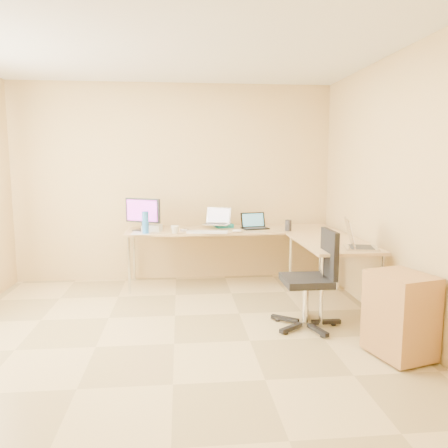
{
  "coord_description": "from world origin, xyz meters",
  "views": [
    {
      "loc": [
        0.07,
        -3.72,
        1.58
      ],
      "look_at": [
        0.55,
        1.1,
        0.9
      ],
      "focal_mm": 35.55,
      "sensor_mm": 36.0,
      "label": 1
    }
  ],
  "objects": [
    {
      "name": "cd_stack",
      "position": [
        0.12,
        1.74,
        0.74
      ],
      "size": [
        0.14,
        0.14,
        0.03
      ],
      "primitive_type": "cylinder",
      "rotation": [
        0.0,
        0.0,
        -0.3
      ],
      "color": "silver",
      "rests_on": "desk_main"
    },
    {
      "name": "mouse",
      "position": [
        0.75,
        1.55,
        0.75
      ],
      "size": [
        0.12,
        0.09,
        0.04
      ],
      "primitive_type": "ellipsoid",
      "rotation": [
        0.0,
        0.0,
        -0.18
      ],
      "color": "white",
      "rests_on": "desk_main"
    },
    {
      "name": "laptop_center",
      "position": [
        0.54,
        1.93,
        0.88
      ],
      "size": [
        0.4,
        0.36,
        0.21
      ],
      "primitive_type": "cube",
      "rotation": [
        0.0,
        0.0,
        -0.41
      ],
      "color": "silver",
      "rests_on": "desk_main"
    },
    {
      "name": "floor",
      "position": [
        0.0,
        0.0,
        0.0
      ],
      "size": [
        4.5,
        4.5,
        0.0
      ],
      "primitive_type": "plane",
      "color": "tan",
      "rests_on": "ground"
    },
    {
      "name": "book_stack",
      "position": [
        0.63,
        2.05,
        0.75
      ],
      "size": [
        0.26,
        0.32,
        0.05
      ],
      "primitive_type": "cube",
      "rotation": [
        0.0,
        0.0,
        0.18
      ],
      "color": "teal",
      "rests_on": "desk_main"
    },
    {
      "name": "black_cup",
      "position": [
        1.4,
        1.61,
        0.8
      ],
      "size": [
        0.09,
        0.09,
        0.14
      ],
      "primitive_type": "cylinder",
      "rotation": [
        0.0,
        0.0,
        -0.21
      ],
      "color": "#292627",
      "rests_on": "desk_main"
    },
    {
      "name": "laptop_black",
      "position": [
        1.02,
        1.82,
        0.83
      ],
      "size": [
        0.37,
        0.3,
        0.21
      ],
      "primitive_type": "cube",
      "rotation": [
        0.0,
        0.0,
        0.22
      ],
      "color": "black",
      "rests_on": "desk_main"
    },
    {
      "name": "white_box",
      "position": [
        -0.28,
        1.74,
        0.77
      ],
      "size": [
        0.25,
        0.21,
        0.08
      ],
      "primitive_type": "cube",
      "rotation": [
        0.0,
        0.0,
        -0.25
      ],
      "color": "silver",
      "rests_on": "desk_main"
    },
    {
      "name": "desk_fan",
      "position": [
        -0.4,
        2.05,
        0.87
      ],
      "size": [
        0.28,
        0.28,
        0.28
      ],
      "primitive_type": "cylinder",
      "rotation": [
        0.0,
        0.0,
        0.29
      ],
      "color": "silver",
      "rests_on": "desk_main"
    },
    {
      "name": "laptop_return",
      "position": [
        1.85,
        0.43,
        0.85
      ],
      "size": [
        0.42,
        0.37,
        0.24
      ],
      "primitive_type": "cube",
      "rotation": [
        0.0,
        0.0,
        1.33
      ],
      "color": "silver",
      "rests_on": "desk_return"
    },
    {
      "name": "water_bottle",
      "position": [
        -0.34,
        1.55,
        0.87
      ],
      "size": [
        0.08,
        0.08,
        0.27
      ],
      "primitive_type": "cylinder",
      "rotation": [
        0.0,
        0.0,
        0.01
      ],
      "color": "#2C79CC",
      "rests_on": "desk_main"
    },
    {
      "name": "keyboard",
      "position": [
        0.39,
        1.55,
        0.74
      ],
      "size": [
        0.5,
        0.23,
        0.02
      ],
      "primitive_type": "cube",
      "rotation": [
        0.0,
        0.0,
        -0.2
      ],
      "color": "silver",
      "rests_on": "desk_main"
    },
    {
      "name": "desk_main",
      "position": [
        0.72,
        1.85,
        0.36
      ],
      "size": [
        2.65,
        0.7,
        0.73
      ],
      "primitive_type": "cube",
      "color": "tan",
      "rests_on": "ground"
    },
    {
      "name": "office_chair",
      "position": [
        1.26,
        0.29,
        0.5
      ],
      "size": [
        0.57,
        0.57,
        0.95
      ],
      "primitive_type": "cube",
      "rotation": [
        0.0,
        0.0,
        -0.0
      ],
      "color": "black",
      "rests_on": "ground"
    },
    {
      "name": "papers",
      "position": [
        -0.4,
        1.63,
        0.73
      ],
      "size": [
        0.23,
        0.32,
        0.01
      ],
      "primitive_type": "cube",
      "rotation": [
        0.0,
        0.0,
        -0.04
      ],
      "color": "silver",
      "rests_on": "desk_main"
    },
    {
      "name": "mug",
      "position": [
        0.0,
        1.56,
        0.78
      ],
      "size": [
        0.11,
        0.11,
        0.09
      ],
      "primitive_type": "imported",
      "rotation": [
        0.0,
        0.0,
        -0.16
      ],
      "color": "silver",
      "rests_on": "desk_main"
    },
    {
      "name": "desk_return",
      "position": [
        1.7,
        0.85,
        0.36
      ],
      "size": [
        0.7,
        1.3,
        0.73
      ],
      "primitive_type": "cube",
      "color": "tan",
      "rests_on": "ground"
    },
    {
      "name": "cabinet",
      "position": [
        1.83,
        -0.44,
        0.36
      ],
      "size": [
        0.5,
        0.57,
        0.67
      ],
      "primitive_type": "cube",
      "rotation": [
        0.0,
        0.0,
        0.26
      ],
      "color": "brown",
      "rests_on": "ground"
    },
    {
      "name": "wall_back",
      "position": [
        0.0,
        2.25,
        1.3
      ],
      "size": [
        4.5,
        0.0,
        4.5
      ],
      "primitive_type": "plane",
      "rotation": [
        1.57,
        0.0,
        0.0
      ],
      "color": "tan",
      "rests_on": "ground"
    },
    {
      "name": "ceiling",
      "position": [
        0.0,
        0.0,
        2.6
      ],
      "size": [
        4.5,
        4.5,
        0.0
      ],
      "primitive_type": "plane",
      "rotation": [
        3.14,
        0.0,
        0.0
      ],
      "color": "white",
      "rests_on": "ground"
    },
    {
      "name": "wall_front",
      "position": [
        0.0,
        -2.25,
        1.3
      ],
      "size": [
        4.5,
        0.0,
        4.5
      ],
      "primitive_type": "plane",
      "rotation": [
        -1.57,
        0.0,
        0.0
      ],
      "color": "tan",
      "rests_on": "ground"
    },
    {
      "name": "monitor",
      "position": [
        -0.39,
        1.78,
        0.94
      ],
      "size": [
        0.49,
        0.37,
        0.41
      ],
      "primitive_type": "cube",
      "rotation": [
        0.0,
        0.0,
        -0.51
      ],
      "color": "black",
      "rests_on": "desk_main"
    },
    {
      "name": "wall_right",
      "position": [
        2.1,
        0.0,
        1.3
      ],
      "size": [
        0.0,
        4.5,
        4.5
      ],
      "primitive_type": "plane",
      "rotation": [
        1.57,
        0.0,
        -1.57
      ],
      "color": "tan",
      "rests_on": "ground"
    }
  ]
}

